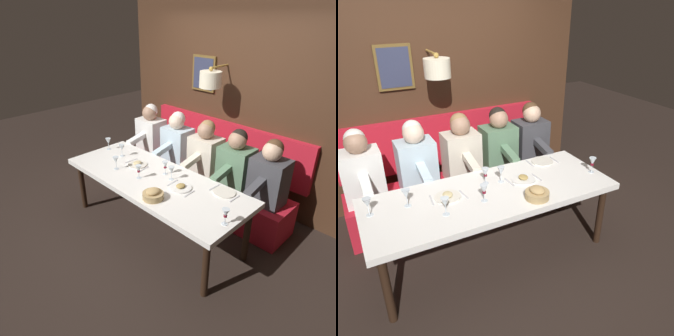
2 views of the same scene
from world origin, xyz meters
TOP-DOWN VIEW (x-y plane):
  - ground_plane at (0.00, 0.00)m, footprint 12.00×12.00m
  - dining_table at (0.00, 0.00)m, footprint 0.90×2.35m
  - banquette_bench at (0.89, 0.00)m, footprint 0.52×2.55m
  - back_wall_panel at (1.46, 0.00)m, footprint 0.59×3.75m
  - diner_nearest at (0.88, -0.97)m, footprint 0.60×0.40m
  - diner_near at (0.88, -0.52)m, footprint 0.60×0.40m
  - diner_middle at (0.88, -0.04)m, footprint 0.60×0.40m
  - diner_far at (0.88, 0.47)m, footprint 0.60×0.40m
  - diner_farthest at (0.88, 1.03)m, footprint 0.60×0.40m
  - place_setting_0 at (0.05, -0.37)m, footprint 0.24×0.32m
  - place_setting_1 at (0.31, -0.77)m, footprint 0.24×0.31m
  - place_setting_2 at (0.08, 0.40)m, footprint 0.24×0.32m
  - wine_glass_0 at (0.17, -0.02)m, footprint 0.07×0.07m
  - wine_glass_1 at (0.12, 1.06)m, footprint 0.07×0.07m
  - wine_glass_2 at (0.12, 0.75)m, footprint 0.07×0.07m
  - wine_glass_3 at (-0.12, 0.13)m, footprint 0.07×0.07m
  - wine_glass_4 at (-0.17, 0.50)m, footprint 0.07×0.07m
  - wine_glass_5 at (0.12, -0.16)m, footprint 0.07×0.07m
  - wine_glass_6 at (-0.13, -1.09)m, footprint 0.07×0.07m
  - bread_bowl at (-0.30, -0.31)m, footprint 0.22×0.22m

SIDE VIEW (x-z plane):
  - ground_plane at x=0.00m, z-range 0.00..0.00m
  - banquette_bench at x=0.89m, z-range 0.00..0.45m
  - dining_table at x=0.00m, z-range 0.30..1.04m
  - place_setting_1 at x=0.31m, z-range 0.74..0.75m
  - place_setting_0 at x=0.05m, z-range 0.73..0.78m
  - place_setting_2 at x=0.08m, z-range 0.73..0.78m
  - bread_bowl at x=-0.30m, z-range 0.73..0.85m
  - diner_nearest at x=0.88m, z-range 0.42..1.21m
  - diner_near at x=0.88m, z-range 0.42..1.21m
  - diner_middle at x=0.88m, z-range 0.42..1.21m
  - diner_far at x=0.88m, z-range 0.42..1.21m
  - diner_farthest at x=0.88m, z-range 0.42..1.21m
  - wine_glass_6 at x=-0.13m, z-range 0.77..0.94m
  - wine_glass_3 at x=-0.12m, z-range 0.77..0.94m
  - wine_glass_0 at x=0.17m, z-range 0.77..0.94m
  - wine_glass_1 at x=0.12m, z-range 0.77..0.94m
  - wine_glass_2 at x=0.12m, z-range 0.77..0.94m
  - wine_glass_4 at x=-0.17m, z-range 0.77..0.94m
  - wine_glass_5 at x=0.12m, z-range 0.77..0.94m
  - back_wall_panel at x=1.46m, z-range -0.08..2.82m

